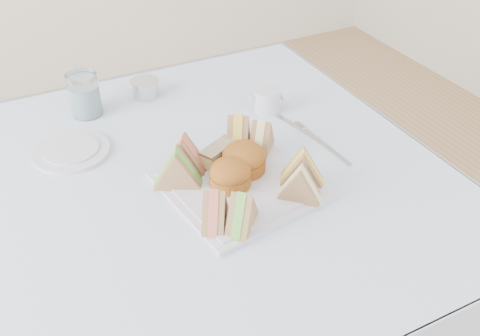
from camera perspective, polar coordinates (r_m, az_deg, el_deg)
name	(u,v)px	position (r m, az deg, el deg)	size (l,w,h in m)	color
table	(202,294)	(1.39, -4.04, -13.23)	(0.90, 0.90, 0.74)	brown
tablecloth	(195,177)	(1.13, -4.84, -0.94)	(1.02, 1.02, 0.01)	silver
serving_plate	(240,185)	(1.09, 0.00, -1.86)	(0.28, 0.28, 0.01)	silver
sandwich_fl_a	(215,206)	(0.97, -2.73, -4.05)	(0.09, 0.04, 0.08)	#967C4B
sandwich_fl_b	(242,209)	(0.96, 0.21, -4.40)	(0.09, 0.04, 0.08)	#967C4B
sandwich_fr_a	(302,166)	(1.07, 6.66, 0.18)	(0.09, 0.04, 0.08)	#967C4B
sandwich_fr_b	(300,182)	(1.03, 6.43, -1.54)	(0.09, 0.04, 0.08)	#967C4B
sandwich_bl_a	(177,167)	(1.06, -6.71, 0.11)	(0.10, 0.05, 0.09)	#967C4B
sandwich_bl_b	(184,153)	(1.10, -6.01, 1.60)	(0.09, 0.04, 0.08)	#967C4B
sandwich_br_a	(261,136)	(1.16, 2.30, 3.47)	(0.09, 0.04, 0.08)	#967C4B
sandwich_br_b	(238,132)	(1.16, -0.18, 3.89)	(0.10, 0.05, 0.09)	#967C4B
scone_left	(230,174)	(1.06, -1.05, -0.65)	(0.08, 0.08, 0.06)	brown
scone_right	(244,159)	(1.10, 0.39, 1.00)	(0.09, 0.09, 0.06)	brown
pastry_slice	(219,154)	(1.13, -2.28, 1.52)	(0.09, 0.04, 0.04)	tan
side_plate	(72,151)	(1.24, -17.53, 1.71)	(0.17, 0.17, 0.01)	silver
water_glass	(85,94)	(1.36, -16.25, 7.56)	(0.07, 0.07, 0.11)	white
tea_strainer	(145,89)	(1.42, -10.06, 8.27)	(0.07, 0.07, 0.04)	silver
knife	(294,125)	(1.29, 5.74, 4.58)	(0.01, 0.17, 0.00)	silver
fork	(326,146)	(1.22, 9.19, 2.29)	(0.01, 0.17, 0.00)	silver
creamer_jug	(267,101)	(1.33, 2.92, 7.19)	(0.06, 0.06, 0.06)	silver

